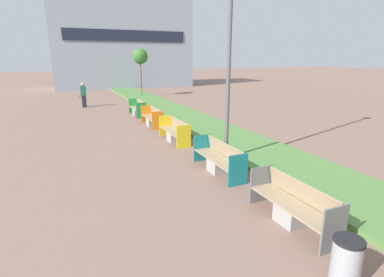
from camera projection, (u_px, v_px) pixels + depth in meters
planter_grass_strip at (254, 150)px, 11.62m from camera, size 2.80×120.00×0.18m
building_backdrop at (122, 42)px, 35.82m from camera, size 15.81×6.54×10.59m
bench_grey_frame at (293, 207)px, 6.58m from camera, size 0.65×2.29×0.94m
bench_teal_frame at (219, 160)px, 9.55m from camera, size 0.65×2.40×0.94m
bench_yellow_frame at (175, 133)px, 13.05m from camera, size 0.65×2.24×0.94m
bench_orange_frame at (153, 119)px, 16.03m from camera, size 0.65×2.16×0.94m
bench_green_frame at (138, 110)px, 18.87m from camera, size 0.65×2.06×0.94m
litter_bin at (346, 263)px, 4.72m from camera, size 0.47×0.47×0.85m
street_lamp_post at (230, 11)px, 9.13m from camera, size 0.24×0.44×9.05m
sapling_tree_far at (140, 57)px, 26.59m from camera, size 1.36×1.36×4.31m
pedestrian_walking at (83, 95)px, 21.75m from camera, size 0.53×0.24×1.79m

